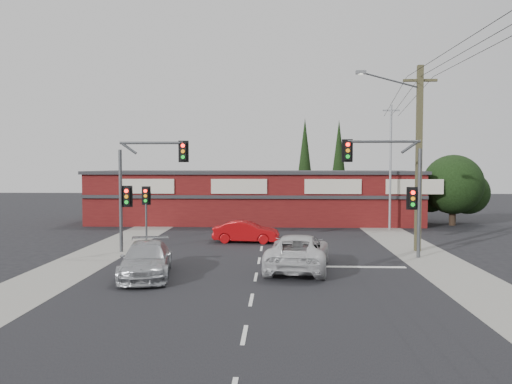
{
  "coord_description": "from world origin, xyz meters",
  "views": [
    {
      "loc": [
        0.91,
        -24.26,
        4.63
      ],
      "look_at": [
        -0.29,
        3.0,
        3.2
      ],
      "focal_mm": 35.0,
      "sensor_mm": 36.0,
      "label": 1
    }
  ],
  "objects_px": {
    "shop_building": "(255,196)",
    "utility_pole": "(416,152)",
    "silver_suv": "(146,260)",
    "red_sedan": "(246,232)",
    "white_suv": "(298,252)"
  },
  "relations": [
    {
      "from": "silver_suv",
      "to": "red_sedan",
      "type": "xyz_separation_m",
      "value": [
        3.59,
        9.47,
        -0.06
      ]
    },
    {
      "from": "silver_suv",
      "to": "red_sedan",
      "type": "height_order",
      "value": "silver_suv"
    },
    {
      "from": "white_suv",
      "to": "shop_building",
      "type": "relative_size",
      "value": 0.21
    },
    {
      "from": "shop_building",
      "to": "utility_pole",
      "type": "relative_size",
      "value": 2.73
    },
    {
      "from": "white_suv",
      "to": "silver_suv",
      "type": "xyz_separation_m",
      "value": [
        -6.41,
        -1.81,
        -0.07
      ]
    },
    {
      "from": "red_sedan",
      "to": "shop_building",
      "type": "bearing_deg",
      "value": 5.51
    },
    {
      "from": "white_suv",
      "to": "silver_suv",
      "type": "height_order",
      "value": "white_suv"
    },
    {
      "from": "white_suv",
      "to": "red_sedan",
      "type": "height_order",
      "value": "white_suv"
    },
    {
      "from": "utility_pole",
      "to": "silver_suv",
      "type": "bearing_deg",
      "value": -152.24
    },
    {
      "from": "silver_suv",
      "to": "utility_pole",
      "type": "xyz_separation_m",
      "value": [
        12.95,
        6.82,
        4.68
      ]
    },
    {
      "from": "utility_pole",
      "to": "red_sedan",
      "type": "bearing_deg",
      "value": 164.16
    },
    {
      "from": "shop_building",
      "to": "red_sedan",
      "type": "bearing_deg",
      "value": -90.04
    },
    {
      "from": "white_suv",
      "to": "red_sedan",
      "type": "relative_size",
      "value": 1.43
    },
    {
      "from": "shop_building",
      "to": "utility_pole",
      "type": "bearing_deg",
      "value": -56.24
    },
    {
      "from": "silver_suv",
      "to": "red_sedan",
      "type": "distance_m",
      "value": 10.13
    }
  ]
}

